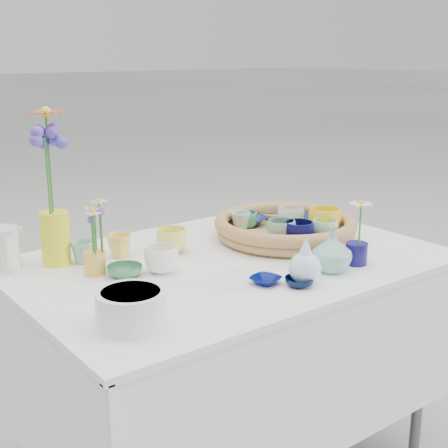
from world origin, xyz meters
TOP-DOWN VIEW (x-y plane):
  - wicker_tray at (0.28, 0.05)m, footprint 0.47×0.47m
  - tray_ceramic_0 at (0.25, 0.21)m, footprint 0.15×0.15m
  - tray_ceramic_1 at (0.43, 0.07)m, footprint 0.17×0.17m
  - tray_ceramic_2 at (0.39, -0.03)m, footprint 0.12×0.12m
  - tray_ceramic_3 at (0.28, -0.00)m, footprint 0.13×0.13m
  - tray_ceramic_4 at (0.20, -0.02)m, footprint 0.10×0.10m
  - tray_ceramic_5 at (0.14, 0.04)m, footprint 0.10×0.10m
  - tray_ceramic_6 at (0.19, 0.18)m, footprint 0.09×0.09m
  - tray_ceramic_7 at (0.34, 0.09)m, footprint 0.12×0.12m
  - tray_ceramic_8 at (0.38, 0.23)m, footprint 0.11×0.11m
  - tray_ceramic_9 at (0.23, -0.07)m, footprint 0.10×0.10m
  - tray_ceramic_10 at (0.13, 0.03)m, footprint 0.14×0.14m
  - tray_ceramic_11 at (0.33, -0.08)m, footprint 0.11×0.11m
  - tray_ceramic_12 at (0.22, 0.18)m, footprint 0.08×0.08m
  - loose_ceramic_0 at (-0.25, 0.22)m, footprint 0.10×0.10m
  - loose_ceramic_1 at (-0.10, 0.16)m, footprint 0.10×0.10m
  - loose_ceramic_2 at (-0.32, 0.05)m, footprint 0.12×0.12m
  - loose_ceramic_3 at (-0.22, 0.02)m, footprint 0.11×0.11m
  - loose_ceramic_4 at (-0.05, -0.23)m, footprint 0.10×0.10m
  - loose_ceramic_5 at (-0.36, 0.23)m, footprint 0.10×0.10m
  - loose_ceramic_6 at (0.01, -0.30)m, footprint 0.09×0.09m
  - fluted_bowl at (-0.47, -0.24)m, footprint 0.20×0.20m
  - bud_vase_paleblue at (0.04, -0.29)m, footprint 0.11×0.11m
  - bud_vase_seafoam at (0.17, -0.26)m, footprint 0.13×0.13m
  - bud_vase_cobalt at (0.27, -0.27)m, footprint 0.07×0.07m
  - single_daisy at (0.26, -0.28)m, footprint 0.10×0.10m
  - tall_vase_yellow at (-0.43, 0.27)m, footprint 0.09×0.09m
  - gerbera at (-0.43, 0.27)m, footprint 0.16×0.16m
  - hydrangea at (-0.44, 0.25)m, footprint 0.09×0.09m
  - white_pitcher at (-0.57, 0.32)m, footprint 0.14×0.10m
  - daisy_cup at (-0.38, 0.12)m, footprint 0.08×0.08m
  - daisy_posy at (-0.37, 0.11)m, footprint 0.08×0.08m

SIDE VIEW (x-z plane):
  - loose_ceramic_4 at x=-0.05m, z-range 0.77..0.78m
  - loose_ceramic_6 at x=0.01m, z-range 0.77..0.79m
  - loose_ceramic_2 at x=-0.32m, z-range 0.77..0.80m
  - tray_ceramic_8 at x=0.38m, z-range 0.78..0.81m
  - tray_ceramic_5 at x=0.14m, z-range 0.78..0.81m
  - tray_ceramic_0 at x=0.25m, z-range 0.78..0.81m
  - bud_vase_cobalt at x=0.27m, z-range 0.77..0.83m
  - daisy_cup at x=-0.38m, z-range 0.76..0.83m
  - tray_ceramic_3 at x=0.28m, z-range 0.78..0.81m
  - loose_ceramic_5 at x=-0.36m, z-range 0.77..0.83m
  - tray_ceramic_1 at x=0.43m, z-range 0.78..0.81m
  - tray_ceramic_10 at x=0.13m, z-range 0.78..0.82m
  - loose_ceramic_0 at x=-0.25m, z-range 0.77..0.84m
  - loose_ceramic_1 at x=-0.10m, z-range 0.77..0.84m
  - loose_ceramic_3 at x=-0.22m, z-range 0.77..0.84m
  - wicker_tray at x=0.28m, z-range 0.77..0.84m
  - fluted_bowl at x=-0.47m, z-range 0.77..0.85m
  - tray_ceramic_12 at x=0.22m, z-range 0.78..0.84m
  - tray_ceramic_6 at x=0.19m, z-range 0.78..0.85m
  - tray_ceramic_11 at x=0.33m, z-range 0.78..0.85m
  - tray_ceramic_7 at x=0.34m, z-range 0.78..0.86m
  - tray_ceramic_4 at x=0.20m, z-range 0.78..0.86m
  - tray_ceramic_9 at x=0.23m, z-range 0.78..0.86m
  - bud_vase_seafoam at x=0.17m, z-range 0.77..0.88m
  - tray_ceramic_2 at x=0.39m, z-range 0.78..0.87m
  - white_pitcher at x=-0.57m, z-range 0.77..0.89m
  - bud_vase_paleblue at x=0.04m, z-range 0.77..0.90m
  - tall_vase_yellow at x=-0.43m, z-range 0.77..0.92m
  - single_daisy at x=0.26m, z-range 0.82..0.96m
  - daisy_posy at x=-0.37m, z-range 0.83..0.98m
  - hydrangea at x=-0.44m, z-range 0.88..1.19m
  - gerbera at x=-0.43m, z-range 0.91..1.22m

